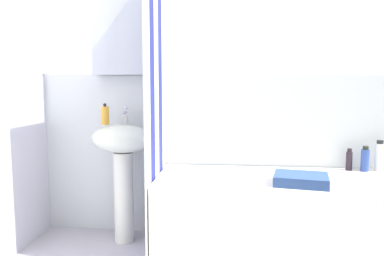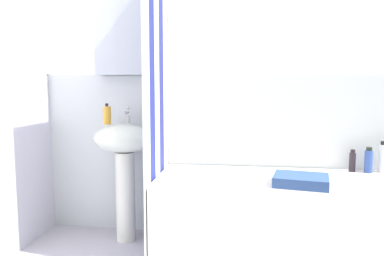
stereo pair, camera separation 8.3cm
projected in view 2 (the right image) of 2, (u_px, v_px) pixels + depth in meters
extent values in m
cube|color=white|center=(249.00, 75.00, 2.76)|extent=(3.60, 0.05, 2.40)
cube|color=silver|center=(247.00, 157.00, 2.80)|extent=(3.60, 0.02, 1.20)
cube|color=silver|center=(129.00, 36.00, 2.76)|extent=(0.48, 0.12, 0.56)
cylinder|color=silver|center=(125.00, 196.00, 2.74)|extent=(0.14, 0.14, 0.65)
ellipsoid|color=silver|center=(124.00, 138.00, 2.69)|extent=(0.44, 0.34, 0.20)
cylinder|color=silver|center=(128.00, 120.00, 2.78)|extent=(0.03, 0.03, 0.05)
cylinder|color=silver|center=(126.00, 113.00, 2.72)|extent=(0.02, 0.10, 0.02)
sphere|color=silver|center=(128.00, 108.00, 2.77)|extent=(0.03, 0.03, 0.03)
cylinder|color=gold|center=(107.00, 115.00, 2.68)|extent=(0.06, 0.06, 0.13)
sphere|color=#2C1E20|center=(107.00, 105.00, 2.67)|extent=(0.02, 0.02, 0.02)
cube|color=silver|center=(281.00, 218.00, 2.46)|extent=(1.61, 0.66, 0.53)
cube|color=white|center=(146.00, 107.00, 2.23)|extent=(0.01, 0.13, 2.00)
cube|color=navy|center=(152.00, 106.00, 2.36)|extent=(0.01, 0.13, 2.00)
cube|color=white|center=(156.00, 105.00, 2.49)|extent=(0.01, 0.13, 2.00)
cube|color=navy|center=(161.00, 104.00, 2.62)|extent=(0.01, 0.13, 2.00)
cube|color=white|center=(165.00, 103.00, 2.75)|extent=(0.01, 0.13, 2.00)
cylinder|color=white|center=(383.00, 158.00, 2.59)|extent=(0.06, 0.06, 0.19)
cylinder|color=black|center=(384.00, 143.00, 2.58)|extent=(0.04, 0.04, 0.02)
cylinder|color=#3251A4|center=(369.00, 162.00, 2.58)|extent=(0.05, 0.05, 0.15)
cylinder|color=#222B21|center=(369.00, 149.00, 2.57)|extent=(0.04, 0.04, 0.02)
cylinder|color=#2B222C|center=(352.00, 162.00, 2.62)|extent=(0.04, 0.04, 0.13)
cylinder|color=black|center=(353.00, 151.00, 2.61)|extent=(0.03, 0.03, 0.02)
cube|color=#2F4C86|center=(301.00, 180.00, 2.26)|extent=(0.36, 0.30, 0.06)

